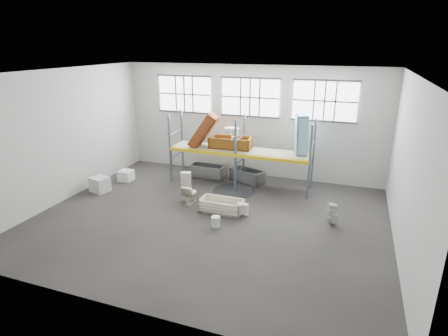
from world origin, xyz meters
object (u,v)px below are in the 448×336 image
at_px(cistern_tall, 186,186).
at_px(toilet_white, 333,214).
at_px(bathtub_beige, 222,206).
at_px(bucket, 216,221).
at_px(steel_tub_right, 247,176).
at_px(carton_near, 100,184).
at_px(rust_tub_flat, 231,143).
at_px(blue_tub_upright, 301,135).
at_px(steel_tub_left, 208,171).
at_px(toilet_beige, 190,194).

xyz_separation_m(cistern_tall, toilet_white, (5.56, -0.20, -0.19)).
bearing_deg(bathtub_beige, bucket, -79.13).
distance_m(steel_tub_right, carton_near, 6.32).
distance_m(bathtub_beige, cistern_tall, 1.77).
height_order(rust_tub_flat, bucket, rust_tub_flat).
bearing_deg(cistern_tall, bucket, -57.08).
relative_size(bathtub_beige, toilet_white, 2.03).
bearing_deg(carton_near, rust_tub_flat, 30.27).
distance_m(blue_tub_upright, carton_near, 8.53).
height_order(cistern_tall, toilet_white, cistern_tall).
relative_size(steel_tub_left, rust_tub_flat, 0.89).
bearing_deg(bucket, steel_tub_left, 115.18).
bearing_deg(cistern_tall, steel_tub_left, 78.57).
relative_size(cistern_tall, bucket, 3.22).
bearing_deg(steel_tub_right, rust_tub_flat, -151.51).
xyz_separation_m(blue_tub_upright, bucket, (-2.10, -4.18, -2.22)).
relative_size(bathtub_beige, cistern_tall, 1.38).
height_order(rust_tub_flat, carton_near, rust_tub_flat).
bearing_deg(rust_tub_flat, cistern_tall, -112.79).
bearing_deg(bucket, cistern_tall, 138.21).
bearing_deg(blue_tub_upright, steel_tub_right, 173.33).
distance_m(toilet_beige, steel_tub_left, 2.92).
bearing_deg(cistern_tall, carton_near, 170.61).
height_order(bathtub_beige, blue_tub_upright, blue_tub_upright).
bearing_deg(rust_tub_flat, steel_tub_left, 166.30).
xyz_separation_m(bathtub_beige, cistern_tall, (-1.66, 0.51, 0.34)).
bearing_deg(rust_tub_flat, steel_tub_right, 28.49).
bearing_deg(cistern_tall, bathtub_beige, -32.45).
relative_size(rust_tub_flat, carton_near, 2.50).
bearing_deg(bathtub_beige, toilet_white, 5.14).
bearing_deg(steel_tub_right, toilet_beige, -115.77).
bearing_deg(toilet_white, blue_tub_upright, -166.01).
distance_m(toilet_beige, steel_tub_right, 3.29).
relative_size(cistern_tall, carton_near, 1.62).
bearing_deg(toilet_white, bucket, -84.74).
bearing_deg(rust_tub_flat, toilet_white, -29.80).
xyz_separation_m(steel_tub_right, blue_tub_upright, (2.28, -0.27, 2.12)).
bearing_deg(bucket, steel_tub_right, 92.37).
distance_m(steel_tub_left, bucket, 4.83).
bearing_deg(blue_tub_upright, bathtub_beige, -127.37).
xyz_separation_m(toilet_white, steel_tub_left, (-5.74, 2.90, -0.10)).
bearing_deg(cistern_tall, blue_tub_upright, 17.00).
bearing_deg(cistern_tall, rust_tub_flat, 51.93).
height_order(toilet_white, carton_near, toilet_white).
xyz_separation_m(steel_tub_right, rust_tub_flat, (-0.68, -0.37, 1.54)).
bearing_deg(steel_tub_right, cistern_tall, -121.33).
distance_m(toilet_white, carton_near, 9.34).
relative_size(toilet_white, steel_tub_right, 0.52).
distance_m(steel_tub_left, rust_tub_flat, 1.96).
xyz_separation_m(bathtub_beige, steel_tub_right, (0.03, 3.29, 0.04)).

